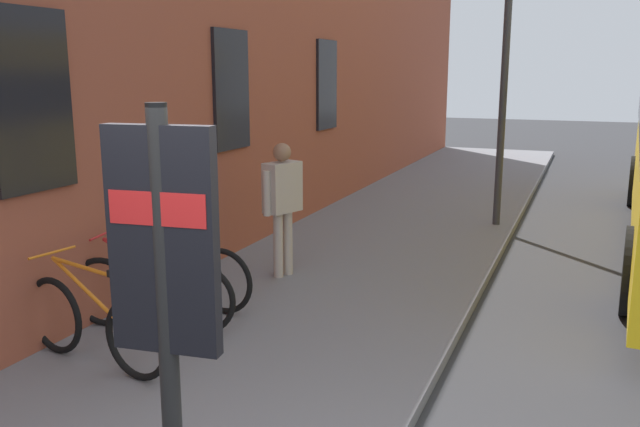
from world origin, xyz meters
TOP-DOWN VIEW (x-y plane):
  - ground at (6.00, -1.00)m, footprint 60.00×60.00m
  - sidewalk_pavement at (8.00, 1.75)m, footprint 24.00×3.50m
  - station_facade at (8.99, 3.80)m, footprint 22.00×0.65m
  - bicycle_nearest_sign at (1.79, 2.79)m, footprint 0.49×1.76m
  - bicycle_far_end at (2.67, 2.83)m, footprint 0.50×1.75m
  - bicycle_mid_rack at (3.35, 2.93)m, footprint 0.48×1.77m
  - transit_info_sign at (0.03, 0.76)m, footprint 0.15×0.56m
  - pedestrian_crossing_street at (4.80, 2.40)m, footprint 0.61×0.38m
  - street_lamp at (8.75, 0.30)m, footprint 0.28×0.28m

SIDE VIEW (x-z plane):
  - ground at x=6.00m, z-range 0.00..0.00m
  - sidewalk_pavement at x=8.00m, z-range 0.00..0.12m
  - bicycle_nearest_sign at x=1.79m, z-range 0.02..1.00m
  - bicycle_far_end at x=2.67m, z-range 0.02..1.00m
  - bicycle_mid_rack at x=3.35m, z-range 0.02..1.00m
  - pedestrian_crossing_street at x=4.80m, z-range 0.31..1.98m
  - transit_info_sign at x=0.03m, z-range 0.52..2.92m
  - street_lamp at x=8.75m, z-range 0.61..6.26m
  - station_facade at x=8.99m, z-range 0.00..7.21m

